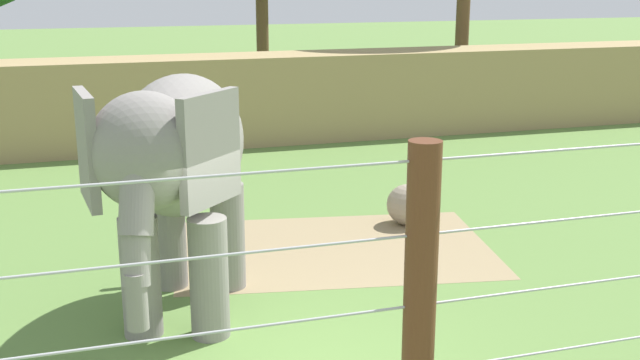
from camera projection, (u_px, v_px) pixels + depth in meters
The scene contains 4 objects.
dirt_patch at pixel (335, 248), 12.83m from camera, with size 5.08×3.40×0.01m, color #937F5B.
embankment_wall at pixel (164, 103), 20.06m from camera, with size 36.00×1.80×2.30m, color tan.
elephant at pixel (177, 161), 9.66m from camera, with size 2.52×4.18×3.23m.
enrichment_ball at pixel (407, 205), 13.96m from camera, with size 0.74×0.74×0.74m, color gray.
Camera 1 is at (-1.99, -7.72, 4.40)m, focal length 43.71 mm.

